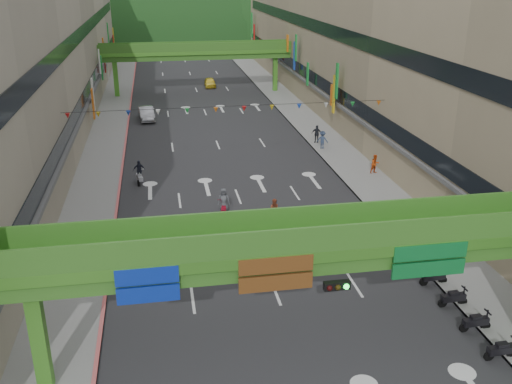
{
  "coord_description": "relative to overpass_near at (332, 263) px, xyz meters",
  "views": [
    {
      "loc": [
        -5.7,
        -14.42,
        16.47
      ],
      "look_at": [
        0.0,
        18.0,
        3.5
      ],
      "focal_mm": 40.0,
      "sensor_mm": 36.0,
      "label": 1
    }
  ],
  "objects": [
    {
      "name": "scooter_rider_mid",
      "position": [
        0.77,
        14.86,
        -4.18
      ],
      "size": [
        0.91,
        1.59,
        2.0
      ],
      "color": "black",
      "rests_on": "ground"
    },
    {
      "name": "hill_left",
      "position": [
        -15.93,
        154.62,
        -5.21
      ],
      "size": [
        168.0,
        140.0,
        112.0
      ],
      "primitive_type": "ellipsoid",
      "color": "#1C4419",
      "rests_on": "ground"
    },
    {
      "name": "sidewalk_left",
      "position": [
        -11.93,
        44.62,
        -5.13
      ],
      "size": [
        4.0,
        140.0,
        0.15
      ],
      "primitive_type": "cube",
      "color": "gray",
      "rests_on": "ground"
    },
    {
      "name": "overpass_far",
      "position": [
        -0.93,
        59.62,
        0.2
      ],
      "size": [
        28.0,
        2.2,
        7.1
      ],
      "color": "#4C9E2D",
      "rests_on": "ground"
    },
    {
      "name": "bunting_string",
      "position": [
        -0.93,
        24.62,
        0.75
      ],
      "size": [
        26.0,
        0.36,
        0.47
      ],
      "color": "black",
      "rests_on": "ground"
    },
    {
      "name": "hill_right",
      "position": [
        24.07,
        174.62,
        -5.21
      ],
      "size": [
        208.0,
        176.0,
        128.0
      ],
      "primitive_type": "ellipsoid",
      "color": "#1C4419",
      "rests_on": "ground"
    },
    {
      "name": "pedestrian_red",
      "position": [
        11.27,
        23.59,
        -4.39
      ],
      "size": [
        0.91,
        0.78,
        1.64
      ],
      "primitive_type": "imported",
      "rotation": [
        0.0,
        0.0,
        0.23
      ],
      "color": "#C2410F",
      "rests_on": "ground"
    },
    {
      "name": "pedestrian_blue",
      "position": [
        8.87,
        31.27,
        -4.34
      ],
      "size": [
        0.96,
        0.85,
        1.74
      ],
      "primitive_type": "imported",
      "rotation": [
        0.0,
        0.0,
        2.63
      ],
      "color": "navy",
      "rests_on": "ground"
    },
    {
      "name": "scooter_rider_left",
      "position": [
        -8.43,
        24.83,
        -4.2
      ],
      "size": [
        1.03,
        1.59,
        2.01
      ],
      "color": "#94949B",
      "rests_on": "ground"
    },
    {
      "name": "scooter_rider_far",
      "position": [
        -2.44,
        17.16,
        -4.14
      ],
      "size": [
        0.94,
        1.59,
        2.09
      ],
      "color": "maroon",
      "rests_on": "ground"
    },
    {
      "name": "car_silver",
      "position": [
        -7.93,
        46.03,
        -4.44
      ],
      "size": [
        2.05,
        4.78,
        1.53
      ],
      "primitive_type": "imported",
      "rotation": [
        0.0,
        0.0,
        0.09
      ],
      "color": "#A5A7AD",
      "rests_on": "ground"
    },
    {
      "name": "curb_right",
      "position": [
        8.17,
        44.62,
        -5.12
      ],
      "size": [
        0.2,
        140.0,
        0.18
      ],
      "primitive_type": "cube",
      "color": "gray",
      "rests_on": "ground"
    },
    {
      "name": "curb_left",
      "position": [
        -10.03,
        44.62,
        -5.12
      ],
      "size": [
        0.2,
        140.0,
        0.18
      ],
      "primitive_type": "cube",
      "color": "#CC5959",
      "rests_on": "ground"
    },
    {
      "name": "building_row_right",
      "position": [
        18.0,
        44.62,
        4.25
      ],
      "size": [
        12.8,
        95.0,
        19.0
      ],
      "color": "gray",
      "rests_on": "ground"
    },
    {
      "name": "overpass_near",
      "position": [
        0.0,
        0.0,
        0.0
      ],
      "size": [
        28.0,
        12.27,
        7.1
      ],
      "color": "#4C9E2D",
      "rests_on": "ground"
    },
    {
      "name": "road_slab",
      "position": [
        -0.93,
        44.62,
        -5.2
      ],
      "size": [
        18.0,
        140.0,
        0.02
      ],
      "primitive_type": "cube",
      "color": "#28282B",
      "rests_on": "ground"
    },
    {
      "name": "pedestrian_dark",
      "position": [
        8.87,
        33.38,
        -4.33
      ],
      "size": [
        1.11,
        0.86,
        1.76
      ],
      "primitive_type": "imported",
      "rotation": [
        0.0,
        0.0,
        -0.49
      ],
      "color": "black",
      "rests_on": "ground"
    },
    {
      "name": "parked_scooter_row",
      "position": [
        7.87,
        4.62,
        -4.68
      ],
      "size": [
        1.6,
        11.55,
        1.08
      ],
      "color": "black",
      "rests_on": "ground"
    },
    {
      "name": "sidewalk_right",
      "position": [
        10.07,
        44.62,
        -5.13
      ],
      "size": [
        4.0,
        140.0,
        0.15
      ],
      "primitive_type": "cube",
      "color": "gray",
      "rests_on": "ground"
    },
    {
      "name": "building_row_left",
      "position": [
        -19.86,
        44.62,
        4.25
      ],
      "size": [
        12.8,
        95.0,
        19.0
      ],
      "color": "#9E937F",
      "rests_on": "ground"
    },
    {
      "name": "car_yellow",
      "position": [
        1.25,
        64.49,
        -4.54
      ],
      "size": [
        1.67,
        3.93,
        1.33
      ],
      "primitive_type": "imported",
      "rotation": [
        0.0,
        0.0,
        -0.03
      ],
      "color": "yellow",
      "rests_on": "ground"
    }
  ]
}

